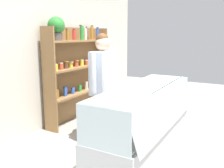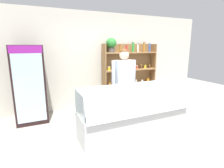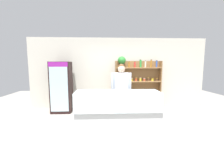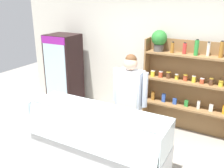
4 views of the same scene
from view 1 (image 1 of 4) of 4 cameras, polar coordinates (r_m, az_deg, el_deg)
The scene contains 5 objects.
ground_plane at distance 3.85m, azimuth 7.69°, elevation -14.83°, with size 12.00×12.00×0.00m, color gray.
back_wall at distance 4.60m, azimuth -15.97°, elevation 6.58°, with size 6.80×0.10×2.70m, color beige.
shelving_unit at distance 4.93m, azimuth -8.59°, elevation 4.52°, with size 1.72×0.30×1.99m.
deli_display_case at distance 3.53m, azimuth 7.29°, elevation -11.72°, with size 2.19×0.72×1.01m.
shop_clerk at distance 3.82m, azimuth -2.02°, elevation 1.15°, with size 0.63×0.25×1.71m.
Camera 1 is at (-3.24, -1.24, 1.68)m, focal length 40.00 mm.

